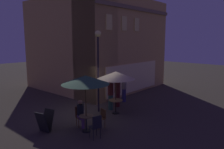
{
  "coord_description": "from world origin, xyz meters",
  "views": [
    {
      "loc": [
        -7.85,
        -8.33,
        4.04
      ],
      "look_at": [
        1.32,
        -0.35,
        2.1
      ],
      "focal_mm": 34.89,
      "sensor_mm": 36.0,
      "label": 1
    }
  ],
  "objects_px": {
    "patio_umbrella_1": "(85,80)",
    "patron_standing_3": "(117,93)",
    "cafe_chair_2": "(80,114)",
    "patio_umbrella_0": "(116,75)",
    "cafe_table_0": "(116,103)",
    "street_lamp_near_corner": "(98,55)",
    "menu_sandwich_board": "(45,121)",
    "cafe_chair_1": "(101,116)",
    "cafe_table_1": "(86,121)",
    "patron_standing_2": "(111,95)",
    "cafe_chair_0": "(96,125)",
    "patron_standing_1": "(124,89)",
    "patron_seated_0": "(81,112)"
  },
  "relations": [
    {
      "from": "menu_sandwich_board",
      "to": "patio_umbrella_0",
      "type": "height_order",
      "value": "patio_umbrella_0"
    },
    {
      "from": "cafe_chair_2",
      "to": "patron_standing_3",
      "type": "relative_size",
      "value": 0.54
    },
    {
      "from": "patio_umbrella_0",
      "to": "patron_seated_0",
      "type": "relative_size",
      "value": 1.85
    },
    {
      "from": "cafe_chair_2",
      "to": "patio_umbrella_0",
      "type": "bearing_deg",
      "value": 105.37
    },
    {
      "from": "patio_umbrella_1",
      "to": "patron_standing_3",
      "type": "xyz_separation_m",
      "value": [
        3.75,
        1.32,
        -1.47
      ]
    },
    {
      "from": "menu_sandwich_board",
      "to": "patron_standing_3",
      "type": "height_order",
      "value": "patron_standing_3"
    },
    {
      "from": "patron_standing_1",
      "to": "menu_sandwich_board",
      "type": "bearing_deg",
      "value": -141.3
    },
    {
      "from": "street_lamp_near_corner",
      "to": "patio_umbrella_0",
      "type": "height_order",
      "value": "street_lamp_near_corner"
    },
    {
      "from": "patio_umbrella_1",
      "to": "cafe_table_0",
      "type": "bearing_deg",
      "value": 11.81
    },
    {
      "from": "cafe_chair_0",
      "to": "patio_umbrella_0",
      "type": "bearing_deg",
      "value": -48.43
    },
    {
      "from": "cafe_chair_1",
      "to": "patron_standing_3",
      "type": "distance_m",
      "value": 3.36
    },
    {
      "from": "cafe_chair_0",
      "to": "patron_standing_1",
      "type": "bearing_deg",
      "value": -47.96
    },
    {
      "from": "cafe_chair_1",
      "to": "patron_standing_1",
      "type": "xyz_separation_m",
      "value": [
        4.05,
        1.84,
        0.3
      ]
    },
    {
      "from": "menu_sandwich_board",
      "to": "patio_umbrella_1",
      "type": "height_order",
      "value": "patio_umbrella_1"
    },
    {
      "from": "street_lamp_near_corner",
      "to": "cafe_table_1",
      "type": "relative_size",
      "value": 6.21
    },
    {
      "from": "patio_umbrella_0",
      "to": "patron_seated_0",
      "type": "distance_m",
      "value": 2.86
    },
    {
      "from": "street_lamp_near_corner",
      "to": "cafe_table_0",
      "type": "distance_m",
      "value": 2.86
    },
    {
      "from": "menu_sandwich_board",
      "to": "cafe_chair_0",
      "type": "relative_size",
      "value": 0.95
    },
    {
      "from": "patio_umbrella_0",
      "to": "cafe_chair_2",
      "type": "relative_size",
      "value": 2.52
    },
    {
      "from": "cafe_table_0",
      "to": "cafe_chair_2",
      "type": "xyz_separation_m",
      "value": [
        -2.43,
        0.18,
        -0.02
      ]
    },
    {
      "from": "cafe_chair_1",
      "to": "patron_standing_2",
      "type": "xyz_separation_m",
      "value": [
        2.27,
        1.44,
        0.34
      ]
    },
    {
      "from": "cafe_table_0",
      "to": "patio_umbrella_0",
      "type": "height_order",
      "value": "patio_umbrella_0"
    },
    {
      "from": "street_lamp_near_corner",
      "to": "menu_sandwich_board",
      "type": "bearing_deg",
      "value": -177.15
    },
    {
      "from": "patron_seated_0",
      "to": "cafe_chair_2",
      "type": "bearing_deg",
      "value": -180.0
    },
    {
      "from": "cafe_table_1",
      "to": "patio_umbrella_1",
      "type": "height_order",
      "value": "patio_umbrella_1"
    },
    {
      "from": "cafe_chair_0",
      "to": "menu_sandwich_board",
      "type": "bearing_deg",
      "value": 39.77
    },
    {
      "from": "patron_standing_2",
      "to": "patron_standing_3",
      "type": "distance_m",
      "value": 0.72
    },
    {
      "from": "cafe_table_0",
      "to": "cafe_chair_2",
      "type": "height_order",
      "value": "cafe_chair_2"
    },
    {
      "from": "cafe_chair_0",
      "to": "cafe_chair_1",
      "type": "distance_m",
      "value": 1.21
    },
    {
      "from": "patron_standing_1",
      "to": "patio_umbrella_1",
      "type": "bearing_deg",
      "value": -125.33
    },
    {
      "from": "menu_sandwich_board",
      "to": "patron_standing_1",
      "type": "relative_size",
      "value": 0.59
    },
    {
      "from": "patron_standing_3",
      "to": "patron_standing_1",
      "type": "bearing_deg",
      "value": 164.75
    },
    {
      "from": "patron_standing_2",
      "to": "patron_standing_3",
      "type": "bearing_deg",
      "value": -121.68
    },
    {
      "from": "street_lamp_near_corner",
      "to": "patron_seated_0",
      "type": "distance_m",
      "value": 3.41
    },
    {
      "from": "street_lamp_near_corner",
      "to": "cafe_chair_2",
      "type": "xyz_separation_m",
      "value": [
        -2.05,
        -0.78,
        -2.69
      ]
    },
    {
      "from": "patron_standing_1",
      "to": "cafe_chair_0",
      "type": "bearing_deg",
      "value": -117.84
    },
    {
      "from": "cafe_table_0",
      "to": "patron_standing_3",
      "type": "bearing_deg",
      "value": 35.54
    },
    {
      "from": "menu_sandwich_board",
      "to": "cafe_chair_1",
      "type": "bearing_deg",
      "value": -50.96
    },
    {
      "from": "patio_umbrella_1",
      "to": "patron_standing_3",
      "type": "distance_m",
      "value": 4.23
    },
    {
      "from": "menu_sandwich_board",
      "to": "patron_standing_1",
      "type": "distance_m",
      "value": 6.06
    },
    {
      "from": "street_lamp_near_corner",
      "to": "patio_umbrella_0",
      "type": "relative_size",
      "value": 1.93
    },
    {
      "from": "patio_umbrella_1",
      "to": "patron_standing_2",
      "type": "distance_m",
      "value": 3.59
    },
    {
      "from": "menu_sandwich_board",
      "to": "cafe_chair_1",
      "type": "xyz_separation_m",
      "value": [
        1.99,
        -1.54,
        0.04
      ]
    },
    {
      "from": "cafe_table_0",
      "to": "street_lamp_near_corner",
      "type": "bearing_deg",
      "value": 111.56
    },
    {
      "from": "cafe_chair_0",
      "to": "cafe_chair_2",
      "type": "bearing_deg",
      "value": -1.83
    },
    {
      "from": "cafe_chair_1",
      "to": "street_lamp_near_corner",
      "type": "bearing_deg",
      "value": -117.7
    },
    {
      "from": "patio_umbrella_0",
      "to": "cafe_table_0",
      "type": "bearing_deg",
      "value": 90.0
    },
    {
      "from": "patron_seated_0",
      "to": "patron_standing_1",
      "type": "distance_m",
      "value": 4.72
    },
    {
      "from": "menu_sandwich_board",
      "to": "patron_seated_0",
      "type": "height_order",
      "value": "patron_seated_0"
    },
    {
      "from": "street_lamp_near_corner",
      "to": "menu_sandwich_board",
      "type": "height_order",
      "value": "street_lamp_near_corner"
    }
  ]
}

